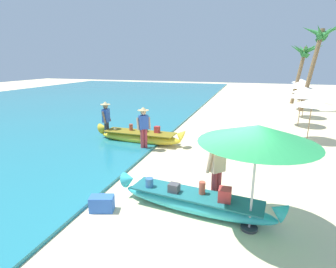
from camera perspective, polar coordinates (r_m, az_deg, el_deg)
The scene contains 17 objects.
ground_plane at distance 6.80m, azimuth 7.81°, elevation -15.32°, with size 80.00×80.00×0.00m, color beige.
sea at distance 21.11m, azimuth -30.75°, elevation 4.00°, with size 24.00×56.00×0.10m, color teal.
boat_cyan_foreground at distance 6.47m, azimuth 5.80°, elevation -14.31°, with size 4.05×1.13×0.76m.
boat_yellow_midground at distance 11.55m, azimuth -6.11°, elevation -0.57°, with size 4.08×0.94×0.82m.
person_vendor_hatted at distance 10.44m, azimuth -5.32°, elevation 1.87°, with size 0.55×0.48×1.76m.
person_tourist_customer at distance 6.59m, azimuth 10.60°, elevation -7.00°, with size 0.53×0.54×1.73m.
person_vendor_assistant at distance 12.14m, azimuth -13.27°, elevation 3.40°, with size 0.44×0.56×1.75m.
patio_umbrella_large at distance 5.35m, azimuth 18.91°, elevation -0.11°, with size 2.32×2.32×2.30m.
parasol_row_0 at distance 13.12m, azimuth 28.81°, elevation 6.06°, with size 1.60×1.60×1.91m.
parasol_row_1 at distance 16.05m, azimuth 27.03°, elevation 7.68°, with size 1.60×1.60×1.91m.
parasol_row_2 at distance 18.67m, azimuth 27.70°, elevation 8.47°, with size 1.60×1.60×1.91m.
parasol_row_3 at distance 21.66m, azimuth 26.97°, elevation 9.30°, with size 1.60×1.60×1.91m.
parasol_row_4 at distance 24.26m, azimuth 26.79°, elevation 9.81°, with size 1.60×1.60×1.91m.
parasol_row_5 at distance 27.37m, azimuth 26.91°, elevation 10.26°, with size 1.60×1.60×1.91m.
palm_tree_tall_inland at distance 24.74m, azimuth 27.46°, elevation 14.99°, with size 2.64×2.83×4.91m.
palm_tree_mid_cluster at distance 21.23m, azimuth 30.01°, elevation 16.80°, with size 2.58×2.44×5.89m.
cooler_box at distance 6.68m, azimuth -14.14°, elevation -14.43°, with size 0.56×0.32×0.38m, color blue.
Camera 1 is at (0.88, -5.78, 3.47)m, focal length 28.11 mm.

